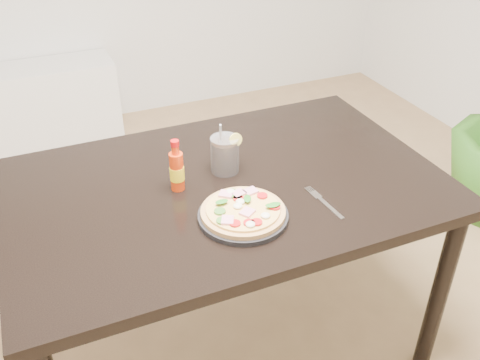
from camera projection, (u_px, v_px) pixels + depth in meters
name	position (u px, v px, depth m)	size (l,w,h in m)	color
floor	(258.00, 338.00, 2.14)	(4.50, 4.50, 0.00)	#9E7A51
dining_table	(226.00, 203.00, 1.78)	(1.40, 0.90, 0.75)	black
plate	(243.00, 216.00, 1.57)	(0.27, 0.27, 0.02)	black
pizza	(243.00, 210.00, 1.56)	(0.25, 0.25, 0.03)	tan
hot_sauce_bottle	(177.00, 170.00, 1.66)	(0.05, 0.05, 0.17)	red
cola_cup	(225.00, 155.00, 1.76)	(0.10, 0.09, 0.18)	black
fork	(323.00, 202.00, 1.64)	(0.03, 0.19, 0.00)	silver
media_console	(3.00, 110.00, 3.34)	(1.40, 0.34, 0.50)	white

